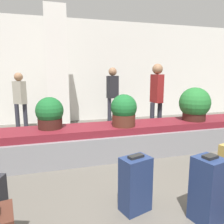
{
  "coord_description": "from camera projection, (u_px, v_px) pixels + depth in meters",
  "views": [
    {
      "loc": [
        -1.11,
        -2.07,
        1.56
      ],
      "look_at": [
        0.0,
        1.78,
        0.84
      ],
      "focal_mm": 35.0,
      "sensor_mm": 36.0,
      "label": 1
    }
  ],
  "objects": [
    {
      "name": "ground_plane",
      "position": [
        154.0,
        209.0,
        2.54
      ],
      "size": [
        18.0,
        18.0,
        0.0
      ],
      "primitive_type": "plane",
      "color": "#59544C"
    },
    {
      "name": "back_wall",
      "position": [
        84.0,
        71.0,
        7.02
      ],
      "size": [
        18.0,
        0.06,
        3.2
      ],
      "color": "silver",
      "rests_on": "ground_plane"
    },
    {
      "name": "carousel",
      "position": [
        112.0,
        140.0,
        4.17
      ],
      "size": [
        7.07,
        0.86,
        0.59
      ],
      "color": "gray",
      "rests_on": "ground_plane"
    },
    {
      "name": "pillar",
      "position": [
        57.0,
        71.0,
        5.67
      ],
      "size": [
        0.54,
        0.54,
        3.2
      ],
      "color": "silver",
      "rests_on": "ground_plane"
    },
    {
      "name": "suitcase_3",
      "position": [
        207.0,
        190.0,
        2.27
      ],
      "size": [
        0.32,
        0.33,
        0.74
      ],
      "rotation": [
        0.0,
        0.0,
        0.25
      ],
      "color": "navy",
      "rests_on": "ground_plane"
    },
    {
      "name": "suitcase_7",
      "position": [
        135.0,
        184.0,
        2.46
      ],
      "size": [
        0.38,
        0.31,
        0.66
      ],
      "rotation": [
        0.0,
        0.0,
        0.29
      ],
      "color": "navy",
      "rests_on": "ground_plane"
    },
    {
      "name": "potted_plant_0",
      "position": [
        124.0,
        111.0,
        4.0
      ],
      "size": [
        0.48,
        0.48,
        0.59
      ],
      "color": "#4C2319",
      "rests_on": "carousel"
    },
    {
      "name": "potted_plant_1",
      "position": [
        50.0,
        114.0,
        3.84
      ],
      "size": [
        0.49,
        0.49,
        0.56
      ],
      "color": "#381914",
      "rests_on": "carousel"
    },
    {
      "name": "potted_plant_2",
      "position": [
        195.0,
        105.0,
        4.48
      ],
      "size": [
        0.63,
        0.63,
        0.68
      ],
      "color": "#381914",
      "rests_on": "carousel"
    },
    {
      "name": "traveler_0",
      "position": [
        157.0,
        93.0,
        5.26
      ],
      "size": [
        0.31,
        0.34,
        1.77
      ],
      "rotation": [
        0.0,
        0.0,
        -1.46
      ],
      "color": "#282833",
      "rests_on": "ground_plane"
    },
    {
      "name": "traveler_1",
      "position": [
        113.0,
        91.0,
        6.43
      ],
      "size": [
        0.36,
        0.27,
        1.71
      ],
      "rotation": [
        0.0,
        0.0,
        -2.84
      ],
      "color": "#282833",
      "rests_on": "ground_plane"
    },
    {
      "name": "traveler_2",
      "position": [
        20.0,
        97.0,
        5.73
      ],
      "size": [
        0.36,
        0.35,
        1.56
      ],
      "rotation": [
        0.0,
        0.0,
        2.37
      ],
      "color": "#282833",
      "rests_on": "ground_plane"
    }
  ]
}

